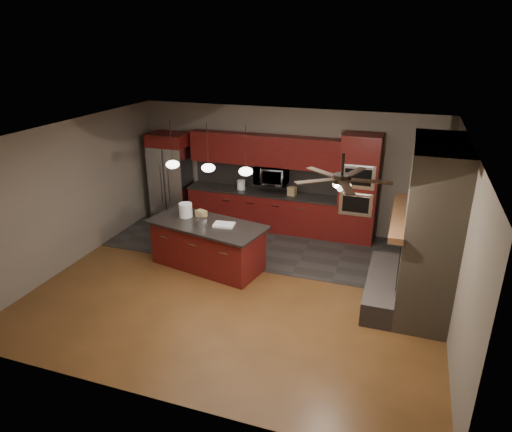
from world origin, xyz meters
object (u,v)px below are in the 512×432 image
at_px(microwave, 272,175).
at_px(white_bucket, 186,210).
at_px(oven_tower, 358,189).
at_px(refrigerator, 172,176).
at_px(kitchen_island, 208,245).
at_px(cardboard_box, 201,213).
at_px(counter_bucket, 241,185).
at_px(paint_can, 202,222).
at_px(counter_box, 292,191).
at_px(paint_tray, 224,225).

bearing_deg(microwave, white_bucket, -118.59).
relative_size(oven_tower, refrigerator, 1.12).
relative_size(kitchen_island, cardboard_box, 12.13).
bearing_deg(counter_bucket, paint_can, -87.95).
bearing_deg(paint_can, counter_box, 63.14).
bearing_deg(paint_tray, refrigerator, 130.10).
height_order(oven_tower, cardboard_box, oven_tower).
height_order(paint_tray, counter_bucket, counter_bucket).
bearing_deg(kitchen_island, refrigerator, 143.68).
height_order(kitchen_island, counter_bucket, counter_bucket).
relative_size(kitchen_island, white_bucket, 8.71).
relative_size(paint_can, counter_bucket, 0.91).
bearing_deg(counter_bucket, cardboard_box, -93.71).
distance_m(kitchen_island, paint_tray, 0.60).
height_order(counter_bucket, counter_box, counter_bucket).
distance_m(kitchen_island, cardboard_box, 0.64).
xyz_separation_m(kitchen_island, counter_bucket, (-0.12, 2.22, 0.54)).
relative_size(paint_tray, cardboard_box, 1.93).
bearing_deg(kitchen_island, paint_can, -95.95).
bearing_deg(counter_box, counter_bucket, -169.86).
height_order(microwave, counter_bucket, microwave).
xyz_separation_m(kitchen_island, counter_box, (1.12, 2.17, 0.54)).
height_order(kitchen_island, paint_tray, paint_tray).
bearing_deg(paint_tray, paint_can, -169.56).
bearing_deg(counter_box, oven_tower, 14.11).
height_order(microwave, paint_can, microwave).
height_order(white_bucket, counter_box, white_bucket).
relative_size(oven_tower, paint_can, 12.09).
xyz_separation_m(oven_tower, kitchen_island, (-2.58, -2.21, -0.73)).
bearing_deg(refrigerator, microwave, 2.99).
height_order(refrigerator, paint_can, refrigerator).
bearing_deg(cardboard_box, counter_bucket, 108.02).
relative_size(kitchen_island, counter_box, 12.14).
height_order(oven_tower, paint_tray, oven_tower).
relative_size(paint_can, cardboard_box, 0.98).
bearing_deg(white_bucket, paint_can, -31.85).
distance_m(microwave, counter_box, 0.60).
xyz_separation_m(cardboard_box, counter_box, (1.37, 1.88, 0.02)).
relative_size(white_bucket, counter_bucket, 1.30).
xyz_separation_m(microwave, refrigerator, (-2.51, -0.13, -0.24)).
bearing_deg(microwave, paint_can, -105.09).
relative_size(kitchen_island, paint_tray, 6.29).
bearing_deg(microwave, oven_tower, -1.66).
bearing_deg(paint_can, counter_bucket, 92.05).
bearing_deg(counter_box, kitchen_island, -104.88).
relative_size(paint_can, paint_tray, 0.51).
xyz_separation_m(microwave, kitchen_island, (-0.61, -2.27, -0.84)).
bearing_deg(oven_tower, refrigerator, -179.06).
distance_m(white_bucket, counter_box, 2.58).
bearing_deg(oven_tower, white_bucket, -146.91).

